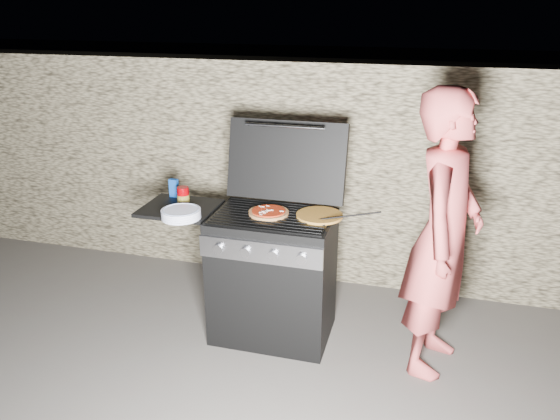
% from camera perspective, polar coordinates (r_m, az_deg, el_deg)
% --- Properties ---
extents(ground, '(50.00, 50.00, 0.00)m').
position_cam_1_polar(ground, '(4.03, -0.70, -12.63)').
color(ground, '#4C4743').
extents(stone_wall, '(8.00, 0.35, 1.80)m').
position_cam_1_polar(stone_wall, '(4.56, 2.90, 4.09)').
color(stone_wall, tan).
rests_on(stone_wall, ground).
extents(gas_grill, '(1.34, 0.79, 0.91)m').
position_cam_1_polar(gas_grill, '(3.86, -4.32, -6.43)').
color(gas_grill, black).
rests_on(gas_grill, ground).
extents(pizza_topped, '(0.32, 0.32, 0.03)m').
position_cam_1_polar(pizza_topped, '(3.61, -1.19, -0.20)').
color(pizza_topped, tan).
rests_on(pizza_topped, gas_grill).
extents(pizza_plain, '(0.40, 0.40, 0.02)m').
position_cam_1_polar(pizza_plain, '(3.58, 4.15, -0.56)').
color(pizza_plain, gold).
rests_on(pizza_plain, gas_grill).
extents(sauce_jar, '(0.10, 0.10, 0.13)m').
position_cam_1_polar(sauce_jar, '(3.85, -10.08, 1.48)').
color(sauce_jar, '#780004').
rests_on(sauce_jar, gas_grill).
extents(blue_carton, '(0.06, 0.04, 0.13)m').
position_cam_1_polar(blue_carton, '(4.01, -11.03, 2.28)').
color(blue_carton, navy).
rests_on(blue_carton, gas_grill).
extents(plate_stack, '(0.30, 0.30, 0.06)m').
position_cam_1_polar(plate_stack, '(3.62, -10.30, -0.39)').
color(plate_stack, white).
rests_on(plate_stack, gas_grill).
extents(person, '(0.57, 0.74, 1.80)m').
position_cam_1_polar(person, '(3.46, 16.71, -2.61)').
color(person, '#CE4C4C').
rests_on(person, ground).
extents(tongs, '(0.40, 0.08, 0.08)m').
position_cam_1_polar(tongs, '(3.49, 7.20, -0.68)').
color(tongs, black).
rests_on(tongs, gas_grill).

